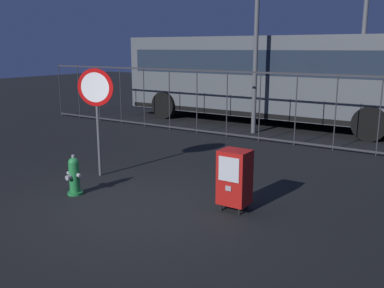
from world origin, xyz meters
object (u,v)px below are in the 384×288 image
(newspaper_box_primary, at_px, (235,177))
(stop_sign, at_px, (96,100))
(street_light_near_left, at_px, (257,2))
(bus_near, at_px, (269,75))
(fire_hydrant, at_px, (74,176))
(bus_far, at_px, (360,70))

(newspaper_box_primary, xyz_separation_m, stop_sign, (-3.29, 0.19, 1.03))
(newspaper_box_primary, xyz_separation_m, street_light_near_left, (-2.62, 6.18, 3.37))
(newspaper_box_primary, distance_m, bus_near, 8.77)
(fire_hydrant, bearing_deg, stop_sign, 113.65)
(street_light_near_left, bearing_deg, bus_near, 100.97)
(bus_near, bearing_deg, street_light_near_left, -79.09)
(newspaper_box_primary, bearing_deg, street_light_near_left, 112.98)
(bus_far, bearing_deg, newspaper_box_primary, -93.55)
(newspaper_box_primary, height_order, bus_near, bus_near)
(stop_sign, height_order, street_light_near_left, street_light_near_left)
(newspaper_box_primary, xyz_separation_m, bus_near, (-3.01, 8.16, 1.14))
(bus_near, xyz_separation_m, street_light_near_left, (0.38, -1.98, 2.24))
(fire_hydrant, bearing_deg, bus_far, 83.04)
(newspaper_box_primary, distance_m, stop_sign, 3.45)
(bus_near, distance_m, street_light_near_left, 3.01)
(newspaper_box_primary, bearing_deg, bus_near, 110.22)
(street_light_near_left, bearing_deg, stop_sign, -96.34)
(newspaper_box_primary, xyz_separation_m, bus_far, (-1.10, 13.10, 1.14))
(stop_sign, relative_size, bus_far, 0.21)
(bus_near, height_order, street_light_near_left, street_light_near_left)
(bus_near, height_order, bus_far, same)
(stop_sign, xyz_separation_m, bus_near, (0.28, 7.97, 0.11))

